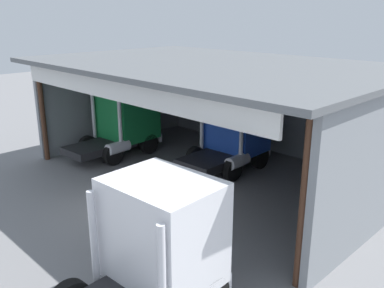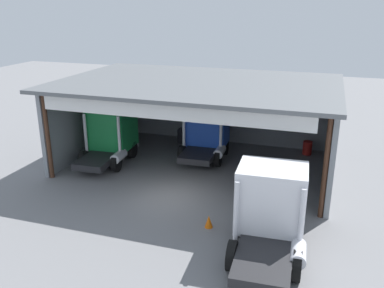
% 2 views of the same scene
% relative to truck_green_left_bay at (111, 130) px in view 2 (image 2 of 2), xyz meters
% --- Properties ---
extents(ground_plane, '(80.00, 80.00, 0.00)m').
position_rel_truck_green_left_bay_xyz_m(ground_plane, '(5.28, -3.60, -1.95)').
color(ground_plane, slate).
rests_on(ground_plane, ground).
extents(workshop_shed, '(15.48, 10.38, 5.09)m').
position_rel_truck_green_left_bay_xyz_m(workshop_shed, '(5.28, 1.90, 1.64)').
color(workshop_shed, gray).
rests_on(workshop_shed, ground).
extents(truck_green_left_bay, '(2.73, 5.01, 3.73)m').
position_rel_truck_green_left_bay_xyz_m(truck_green_left_bay, '(0.00, 0.00, 0.00)').
color(truck_green_left_bay, '#197F3D').
rests_on(truck_green_left_bay, ground).
extents(truck_blue_center_right_bay, '(2.83, 4.53, 3.70)m').
position_rel_truck_green_left_bay_xyz_m(truck_blue_center_right_bay, '(5.31, 2.42, -0.03)').
color(truck_blue_center_right_bay, '#1E47B7').
rests_on(truck_blue_center_right_bay, ground).
extents(truck_white_center_bay, '(2.91, 4.99, 3.38)m').
position_rel_truck_green_left_bay_xyz_m(truck_white_center_bay, '(10.59, -6.87, -0.20)').
color(truck_white_center_bay, white).
rests_on(truck_white_center_bay, ground).
extents(oil_drum, '(0.58, 0.58, 0.86)m').
position_rel_truck_green_left_bay_xyz_m(oil_drum, '(11.39, 4.81, -1.52)').
color(oil_drum, '#B21E19').
rests_on(oil_drum, ground).
extents(tool_cart, '(0.90, 0.60, 1.00)m').
position_rel_truck_green_left_bay_xyz_m(tool_cart, '(3.19, 4.50, -1.45)').
color(tool_cart, black).
rests_on(tool_cart, ground).
extents(traffic_cone, '(0.36, 0.36, 0.56)m').
position_rel_truck_green_left_bay_xyz_m(traffic_cone, '(7.89, -5.93, -1.67)').
color(traffic_cone, orange).
rests_on(traffic_cone, ground).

